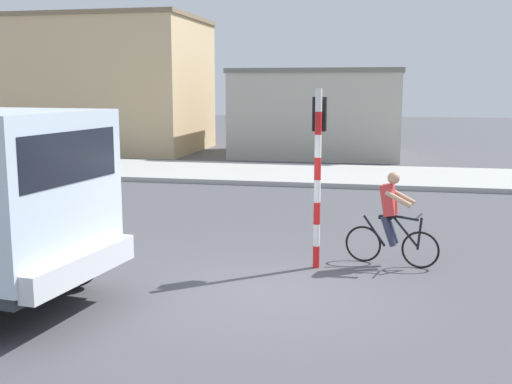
# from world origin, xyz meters

# --- Properties ---
(ground_plane) EXTENTS (120.00, 120.00, 0.00)m
(ground_plane) POSITION_xyz_m (0.00, 0.00, 0.00)
(ground_plane) COLOR #4C4C51
(sidewalk_far) EXTENTS (80.00, 5.00, 0.16)m
(sidewalk_far) POSITION_xyz_m (0.00, 13.21, 0.08)
(sidewalk_far) COLOR #ADADA8
(sidewalk_far) RESTS_ON ground
(cyclist) EXTENTS (1.69, 0.58, 1.72)m
(cyclist) POSITION_xyz_m (1.85, 2.11, 0.86)
(cyclist) COLOR black
(cyclist) RESTS_ON ground
(traffic_light_pole) EXTENTS (0.24, 0.43, 3.20)m
(traffic_light_pole) POSITION_xyz_m (0.54, 1.73, 2.07)
(traffic_light_pole) COLOR red
(traffic_light_pole) RESTS_ON ground
(building_corner_left) EXTENTS (9.81, 7.01, 6.57)m
(building_corner_left) POSITION_xyz_m (-12.42, 20.68, 3.29)
(building_corner_left) COLOR #D1B284
(building_corner_left) RESTS_ON ground
(building_mid_block) EXTENTS (7.65, 6.46, 4.00)m
(building_mid_block) POSITION_xyz_m (-1.55, 20.73, 2.00)
(building_mid_block) COLOR #B2AD9E
(building_mid_block) RESTS_ON ground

